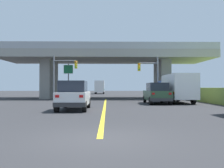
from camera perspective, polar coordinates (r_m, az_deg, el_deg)
The scene contains 10 objects.
ground at distance 36.29m, azimuth -1.42°, elevation -3.30°, with size 160.00×160.00×0.00m, color #2B2B2D.
overpass_bridge at distance 36.46m, azimuth -1.42°, elevation 5.16°, with size 29.77×9.52×7.49m.
lane_divider_stripe at distance 20.50m, azimuth -1.71°, elevation -5.19°, with size 0.20×25.88×0.01m, color yellow.
suv_lead at distance 17.38m, azimuth -8.83°, elevation -2.64°, with size 2.02×4.46×2.02m.
suv_crossing at distance 24.16m, azimuth 10.33°, elevation -2.11°, with size 2.06×4.86×2.02m.
box_truck at distance 26.34m, azimuth 14.76°, elevation -0.84°, with size 2.33×7.41×2.89m.
traffic_signal_nearside at distance 30.13m, azimuth 9.01°, elevation 2.47°, with size 2.52×0.36×5.30m.
traffic_signal_farside at distance 30.69m, azimuth -11.54°, elevation 2.80°, with size 2.95×0.36×5.48m.
highway_sign at distance 34.55m, azimuth -10.08°, elevation 2.41°, with size 1.30×0.17×4.87m.
semi_truck_distant at distance 61.85m, azimuth -2.87°, elevation -0.70°, with size 2.33×7.43×3.24m.
Camera 1 is at (0.24, -7.50, 1.57)m, focal length 39.45 mm.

